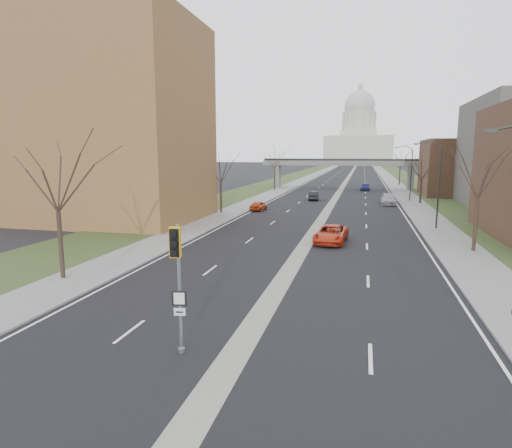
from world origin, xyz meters
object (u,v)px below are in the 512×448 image
at_px(car_right_near, 331,234).
at_px(car_right_mid, 388,199).
at_px(car_right_far, 365,187).
at_px(signal_pole_median, 177,266).
at_px(car_left_far, 314,196).
at_px(car_left_near, 259,206).

height_order(car_right_near, car_right_mid, car_right_mid).
xyz_separation_m(car_right_mid, car_right_far, (-3.28, 24.38, -0.00)).
distance_m(car_right_near, car_right_far, 54.49).
xyz_separation_m(signal_pole_median, car_right_far, (6.99, 76.84, -2.71)).
distance_m(signal_pole_median, car_left_far, 55.99).
bearing_deg(car_right_far, car_right_mid, -80.58).
relative_size(car_left_far, car_right_far, 0.94).
distance_m(signal_pole_median, car_right_far, 77.21).
bearing_deg(car_right_far, car_right_near, -91.40).
relative_size(signal_pole_median, car_left_far, 1.16).
bearing_deg(car_left_far, car_right_far, -115.33).
relative_size(signal_pole_median, car_left_near, 1.32).
xyz_separation_m(signal_pole_median, car_right_near, (4.00, 22.44, -2.75)).
distance_m(signal_pole_median, car_right_near, 22.95).
bearing_deg(car_right_mid, car_right_far, 98.97).
xyz_separation_m(signal_pole_median, car_right_mid, (10.28, 52.47, -2.71)).
distance_m(car_left_far, car_right_mid, 12.02).
bearing_deg(car_left_near, car_right_near, 125.14).
bearing_deg(signal_pole_median, car_right_near, 68.55).
height_order(car_left_near, car_right_far, car_right_far).
distance_m(car_right_near, car_right_mid, 30.68).
bearing_deg(signal_pole_median, car_right_mid, 67.57).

